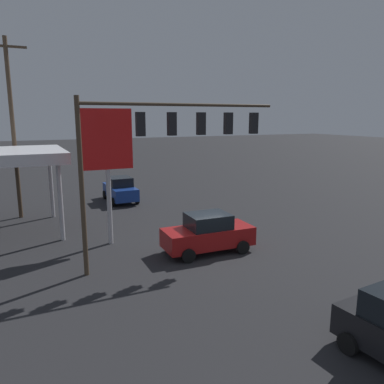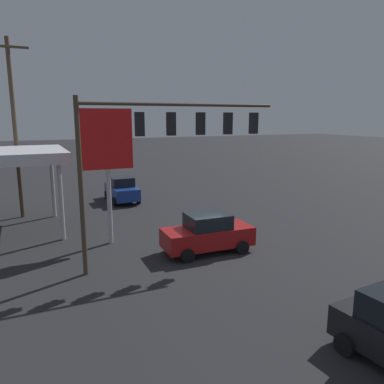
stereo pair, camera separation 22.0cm
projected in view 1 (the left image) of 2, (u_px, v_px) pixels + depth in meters
The scene contains 6 objects.
ground_plane at pixel (209, 253), 18.30m from camera, with size 200.00×200.00×0.00m, color #262628.
traffic_signal_assembly at pixel (170, 136), 16.28m from camera, with size 9.19×0.43×7.35m.
utility_pole at pixel (13, 126), 23.61m from camera, with size 2.40×0.26×11.34m.
price_sign at pixel (107, 146), 18.69m from camera, with size 2.59×0.27×6.94m.
sedan_far at pixel (208, 233), 18.26m from camera, with size 4.46×2.18×1.93m.
sedan_waiting at pixel (120, 189), 29.31m from camera, with size 2.07×4.40×1.93m.
Camera 1 is at (8.20, 15.31, 6.53)m, focal length 35.00 mm.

